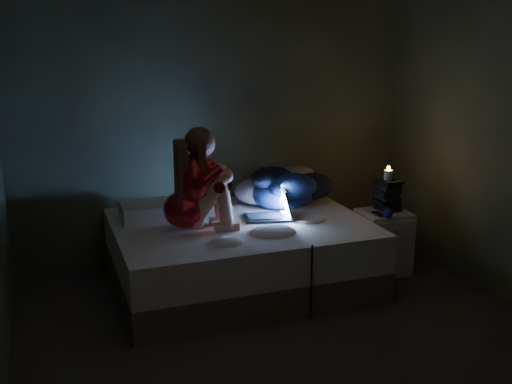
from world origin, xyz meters
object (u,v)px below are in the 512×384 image
candle (388,175)px  woman (184,180)px  phone (379,214)px  nightstand (383,242)px  bed (240,253)px  laptop (267,203)px

candle → woman: bearing=179.8°
phone → candle: bearing=36.1°
nightstand → bed: bearing=175.3°
candle → bed: bearing=175.9°
woman → nightstand: woman is taller
laptop → nightstand: (1.01, -0.13, -0.40)m
bed → candle: candle is taller
woman → phone: 1.66m
bed → candle: size_ratio=24.61×
nightstand → candle: (0.05, 0.05, 0.57)m
laptop → phone: (0.92, -0.19, -0.13)m
candle → phone: 0.35m
laptop → candle: (1.06, -0.08, 0.17)m
laptop → phone: 0.95m
laptop → nightstand: bearing=4.8°
bed → phone: bearing=-10.1°
woman → candle: bearing=2.4°
bed → nightstand: 1.24m
bed → woman: size_ratio=2.47×
woman → candle: size_ratio=9.95×
phone → nightstand: bearing=30.9°
bed → candle: (1.28, -0.09, 0.57)m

